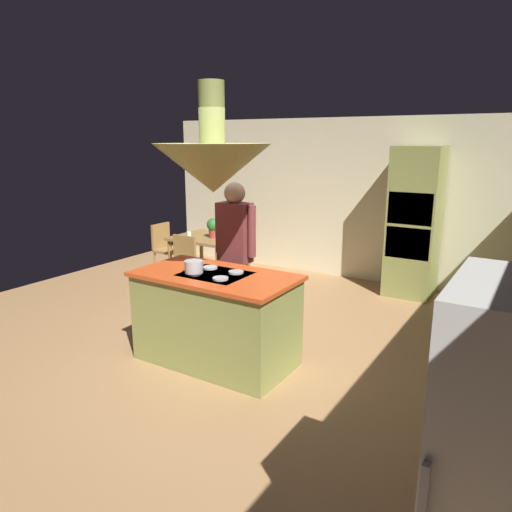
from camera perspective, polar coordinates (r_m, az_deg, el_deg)
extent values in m
plane|color=#AD7F51|center=(5.18, -3.35, -11.57)|extent=(8.16, 8.16, 0.00)
cube|color=beige|center=(7.81, 11.37, 6.62)|extent=(6.80, 0.10, 2.55)
cube|color=#8C934C|center=(4.86, -4.80, -7.66)|extent=(1.55, 0.81, 0.89)
cube|color=#D14C1E|center=(4.71, -4.91, -2.37)|extent=(1.61, 0.87, 0.04)
cube|color=black|center=(4.70, -4.91, -2.20)|extent=(0.64, 0.52, 0.01)
cylinder|color=#B2B2B7|center=(4.70, -7.43, -2.10)|extent=(0.15, 0.15, 0.02)
cylinder|color=#B2B2B7|center=(4.51, -4.28, -2.70)|extent=(0.15, 0.15, 0.02)
cylinder|color=#B2B2B7|center=(4.89, -5.51, -1.39)|extent=(0.15, 0.15, 0.02)
cylinder|color=#B2B2B7|center=(4.71, -2.41, -1.94)|extent=(0.15, 0.15, 0.02)
cube|color=#8C934C|center=(7.14, 18.42, 3.82)|extent=(0.66, 0.62, 2.13)
cube|color=black|center=(6.83, 17.98, 5.42)|extent=(0.60, 0.04, 0.44)
cube|color=black|center=(6.91, 17.68, 1.48)|extent=(0.60, 0.04, 0.44)
cube|color=#B2B2B7|center=(2.02, 19.31, -26.51)|extent=(0.03, 0.04, 0.36)
cube|color=olive|center=(7.37, -5.71, 2.19)|extent=(1.03, 0.89, 0.04)
cylinder|color=olive|center=(7.46, -10.21, -0.84)|extent=(0.06, 0.06, 0.72)
cylinder|color=olive|center=(6.90, -4.60, -1.86)|extent=(0.06, 0.06, 0.72)
cylinder|color=olive|center=(8.02, -6.53, 0.34)|extent=(0.06, 0.06, 0.72)
cylinder|color=olive|center=(7.51, -1.10, -0.51)|extent=(0.06, 0.06, 0.72)
cylinder|color=tan|center=(5.58, -3.20, -4.86)|extent=(0.14, 0.14, 0.87)
cylinder|color=tan|center=(5.48, -1.65, -5.18)|extent=(0.14, 0.14, 0.87)
cube|color=brown|center=(5.33, -2.52, 2.83)|extent=(0.36, 0.22, 0.67)
cylinder|color=brown|center=(5.45, -4.43, 3.40)|extent=(0.09, 0.09, 0.57)
cylinder|color=brown|center=(5.21, -0.52, 2.95)|extent=(0.09, 0.09, 0.57)
sphere|color=tan|center=(5.27, -2.57, 7.54)|extent=(0.24, 0.24, 0.24)
cone|color=#8C934C|center=(4.53, -5.19, 10.43)|extent=(1.10, 1.10, 0.45)
cylinder|color=#8C934C|center=(4.53, -5.33, 16.76)|extent=(0.24, 0.24, 0.55)
cone|color=beige|center=(7.23, -5.93, 10.91)|extent=(0.32, 0.32, 0.22)
cylinder|color=black|center=(7.22, -6.01, 14.16)|extent=(0.01, 0.01, 0.60)
cube|color=olive|center=(6.88, -9.43, -1.35)|extent=(0.40, 0.40, 0.04)
cube|color=olive|center=(6.96, -8.53, 0.73)|extent=(0.40, 0.04, 0.42)
cylinder|color=olive|center=(6.94, -11.34, -3.25)|extent=(0.04, 0.04, 0.43)
cylinder|color=olive|center=(6.72, -9.22, -3.73)|extent=(0.04, 0.04, 0.43)
cylinder|color=olive|center=(7.17, -9.49, -2.59)|extent=(0.04, 0.04, 0.43)
cylinder|color=olive|center=(6.96, -7.39, -3.02)|extent=(0.04, 0.04, 0.43)
cube|color=olive|center=(8.02, -2.41, 1.01)|extent=(0.40, 0.40, 0.04)
cube|color=olive|center=(7.83, -3.17, 2.33)|extent=(0.40, 0.04, 0.42)
cylinder|color=olive|center=(8.12, -0.73, -0.45)|extent=(0.04, 0.04, 0.43)
cylinder|color=olive|center=(8.31, -2.71, -0.14)|extent=(0.04, 0.04, 0.43)
cylinder|color=olive|center=(7.85, -2.07, -0.97)|extent=(0.04, 0.04, 0.43)
cylinder|color=olive|center=(8.04, -4.08, -0.64)|extent=(0.04, 0.04, 0.43)
cube|color=olive|center=(7.95, -10.31, 0.67)|extent=(0.40, 0.40, 0.04)
cube|color=olive|center=(8.02, -11.34, 2.35)|extent=(0.04, 0.40, 0.42)
cylinder|color=olive|center=(7.77, -10.15, -1.34)|extent=(0.04, 0.04, 0.43)
cylinder|color=olive|center=(8.02, -8.53, -0.80)|extent=(0.04, 0.04, 0.43)
cylinder|color=olive|center=(8.00, -11.96, -0.99)|extent=(0.04, 0.04, 0.43)
cylinder|color=olive|center=(8.24, -10.33, -0.48)|extent=(0.04, 0.04, 0.43)
cylinder|color=#99382D|center=(7.26, -5.11, 2.66)|extent=(0.14, 0.14, 0.12)
sphere|color=#2D722D|center=(7.24, -5.13, 3.75)|extent=(0.20, 0.20, 0.20)
cylinder|color=white|center=(7.31, -8.03, 2.54)|extent=(0.07, 0.07, 0.09)
cylinder|color=#B2B2B7|center=(4.68, -7.46, -1.27)|extent=(0.18, 0.18, 0.12)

